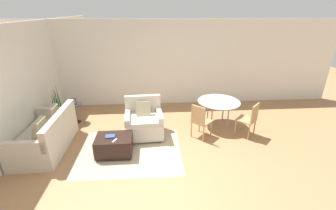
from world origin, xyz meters
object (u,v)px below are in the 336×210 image
(couch, at_px, (47,137))
(tv_remote_primary, at_px, (115,140))
(side_table, at_px, (75,110))
(dining_chair_near_right, at_px, (250,118))
(book_stack, at_px, (110,136))
(ottoman, at_px, (114,145))
(picture_frame, at_px, (74,101))
(dining_table, at_px, (219,104))
(potted_plant, at_px, (59,114))
(dining_chair_near_left, at_px, (200,119))
(armchair, at_px, (144,122))

(couch, relative_size, tv_remote_primary, 11.14)
(side_table, distance_m, dining_chair_near_right, 4.74)
(tv_remote_primary, bearing_deg, dining_chair_near_right, 12.19)
(book_stack, relative_size, dining_chair_near_right, 0.24)
(ottoman, xyz_separation_m, side_table, (-1.32, 1.64, 0.16))
(side_table, relative_size, picture_frame, 3.28)
(couch, height_order, dining_chair_near_right, couch)
(book_stack, bearing_deg, dining_table, 23.19)
(tv_remote_primary, bearing_deg, dining_table, 26.98)
(ottoman, bearing_deg, potted_plant, 137.00)
(dining_chair_near_left, bearing_deg, book_stack, -165.59)
(dining_chair_near_left, bearing_deg, armchair, 170.15)
(picture_frame, distance_m, dining_chair_near_right, 4.74)
(armchair, distance_m, potted_plant, 2.62)
(side_table, relative_size, dining_chair_near_right, 0.63)
(dining_table, distance_m, dining_chair_near_right, 0.90)
(armchair, xyz_separation_m, book_stack, (-0.71, -0.78, 0.08))
(picture_frame, bearing_deg, ottoman, -51.14)
(dining_table, bearing_deg, dining_chair_near_left, -135.00)
(tv_remote_primary, height_order, dining_chair_near_right, dining_chair_near_right)
(dining_chair_near_right, bearing_deg, picture_frame, 166.68)
(couch, height_order, dining_chair_near_left, couch)
(ottoman, relative_size, side_table, 1.39)
(book_stack, bearing_deg, tv_remote_primary, -53.63)
(armchair, bearing_deg, dining_table, 10.90)
(book_stack, xyz_separation_m, potted_plant, (-1.75, 1.69, -0.20))
(book_stack, xyz_separation_m, dining_table, (2.73, 1.17, 0.20))
(potted_plant, distance_m, dining_table, 4.52)
(couch, xyz_separation_m, tv_remote_primary, (1.61, -0.46, 0.13))
(armchair, bearing_deg, picture_frame, 156.57)
(armchair, distance_m, ottoman, 1.03)
(book_stack, xyz_separation_m, tv_remote_primary, (0.12, -0.16, -0.01))
(book_stack, xyz_separation_m, side_table, (-1.25, 1.63, -0.06))
(picture_frame, bearing_deg, dining_chair_near_left, -18.04)
(ottoman, relative_size, dining_chair_near_left, 0.87)
(dining_table, distance_m, dining_chair_near_left, 0.90)
(armchair, height_order, potted_plant, potted_plant)
(ottoman, distance_m, tv_remote_primary, 0.26)
(potted_plant, height_order, dining_chair_near_left, potted_plant)
(book_stack, bearing_deg, side_table, 127.49)
(picture_frame, relative_size, dining_chair_near_left, 0.19)
(tv_remote_primary, bearing_deg, armchair, 57.76)
(book_stack, relative_size, dining_chair_near_left, 0.24)
(tv_remote_primary, height_order, picture_frame, picture_frame)
(armchair, bearing_deg, tv_remote_primary, -122.24)
(potted_plant, height_order, dining_chair_near_right, potted_plant)
(ottoman, xyz_separation_m, tv_remote_primary, (0.05, -0.15, 0.20))
(potted_plant, distance_m, side_table, 0.52)
(tv_remote_primary, xyz_separation_m, potted_plant, (-1.86, 1.85, -0.19))
(armchair, relative_size, dining_chair_near_right, 1.08)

